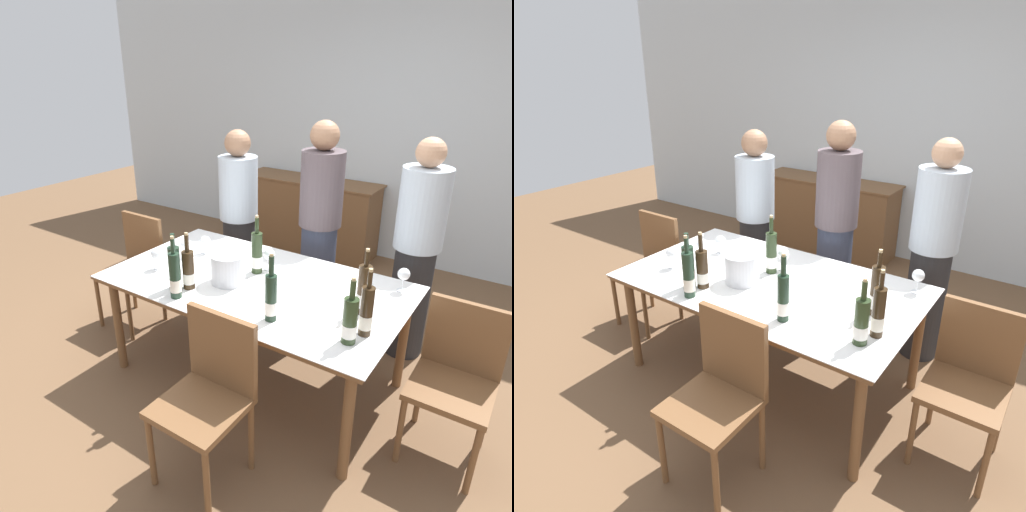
{
  "view_description": "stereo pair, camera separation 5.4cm",
  "coord_description": "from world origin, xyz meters",
  "views": [
    {
      "loc": [
        1.48,
        -2.19,
        2.08
      ],
      "look_at": [
        0.0,
        0.0,
        0.93
      ],
      "focal_mm": 32.0,
      "sensor_mm": 36.0,
      "label": 1
    },
    {
      "loc": [
        1.52,
        -2.16,
        2.08
      ],
      "look_at": [
        0.0,
        0.0,
        0.93
      ],
      "focal_mm": 32.0,
      "sensor_mm": 36.0,
      "label": 2
    }
  ],
  "objects": [
    {
      "name": "ground_plane",
      "position": [
        0.0,
        0.0,
        0.0
      ],
      "size": [
        12.0,
        12.0,
        0.0
      ],
      "primitive_type": "plane",
      "color": "brown"
    },
    {
      "name": "back_wall",
      "position": [
        0.0,
        2.61,
        1.4
      ],
      "size": [
        8.0,
        0.1,
        2.8
      ],
      "color": "silver",
      "rests_on": "ground_plane"
    },
    {
      "name": "chair_left_end",
      "position": [
        -1.26,
        0.08,
        0.53
      ],
      "size": [
        0.42,
        0.42,
        0.91
      ],
      "color": "brown",
      "rests_on": "ground_plane"
    },
    {
      "name": "person_guest_left",
      "position": [
        0.01,
        0.87,
        0.84
      ],
      "size": [
        0.33,
        0.33,
        1.68
      ],
      "color": "#383F56",
      "rests_on": "ground_plane"
    },
    {
      "name": "wine_glass_2",
      "position": [
        -0.64,
        0.04,
        0.84
      ],
      "size": [
        0.07,
        0.07,
        0.13
      ],
      "color": "white",
      "rests_on": "dining_table"
    },
    {
      "name": "wine_glass_0",
      "position": [
        -0.03,
        0.2,
        0.85
      ],
      "size": [
        0.08,
        0.08,
        0.15
      ],
      "color": "white",
      "rests_on": "dining_table"
    },
    {
      "name": "wine_glass_3",
      "position": [
        0.83,
        0.4,
        0.86
      ],
      "size": [
        0.08,
        0.08,
        0.15
      ],
      "color": "white",
      "rests_on": "dining_table"
    },
    {
      "name": "person_host",
      "position": [
        -0.74,
        0.84,
        0.78
      ],
      "size": [
        0.33,
        0.33,
        1.55
      ],
      "color": "#262628",
      "rests_on": "ground_plane"
    },
    {
      "name": "wine_bottle_6",
      "position": [
        -0.28,
        -0.44,
        0.88
      ],
      "size": [
        0.07,
        0.07,
        0.39
      ],
      "color": "#1E3323",
      "rests_on": "dining_table"
    },
    {
      "name": "wine_glass_4",
      "position": [
        -0.67,
        -0.22,
        0.85
      ],
      "size": [
        0.08,
        0.08,
        0.15
      ],
      "color": "white",
      "rests_on": "dining_table"
    },
    {
      "name": "wine_bottle_0",
      "position": [
        -0.07,
        0.12,
        0.88
      ],
      "size": [
        0.08,
        0.08,
        0.4
      ],
      "color": "#28381E",
      "rests_on": "dining_table"
    },
    {
      "name": "wine_bottle_3",
      "position": [
        0.72,
        0.01,
        0.88
      ],
      "size": [
        0.08,
        0.08,
        0.39
      ],
      "color": "#332314",
      "rests_on": "dining_table"
    },
    {
      "name": "wine_glass_1",
      "position": [
        -0.57,
        0.18,
        0.84
      ],
      "size": [
        0.08,
        0.08,
        0.13
      ],
      "color": "white",
      "rests_on": "dining_table"
    },
    {
      "name": "chair_near_front",
      "position": [
        0.24,
        -0.78,
        0.54
      ],
      "size": [
        0.42,
        0.42,
        0.92
      ],
      "color": "brown",
      "rests_on": "ground_plane"
    },
    {
      "name": "ice_bucket",
      "position": [
        -0.14,
        -0.11,
        0.85
      ],
      "size": [
        0.23,
        0.23,
        0.2
      ],
      "color": "silver",
      "rests_on": "dining_table"
    },
    {
      "name": "wine_bottle_7",
      "position": [
        0.81,
        -0.19,
        0.88
      ],
      "size": [
        0.07,
        0.07,
        0.38
      ],
      "color": "#332314",
      "rests_on": "dining_table"
    },
    {
      "name": "wine_bottle_5",
      "position": [
        -0.37,
        -0.36,
        0.88
      ],
      "size": [
        0.08,
        0.08,
        0.36
      ],
      "color": "#1E3323",
      "rests_on": "dining_table"
    },
    {
      "name": "wine_bottle_2",
      "position": [
        0.77,
        -0.31,
        0.87
      ],
      "size": [
        0.08,
        0.08,
        0.37
      ],
      "color": "#28381E",
      "rests_on": "dining_table"
    },
    {
      "name": "dining_table",
      "position": [
        0.0,
        0.0,
        0.69
      ],
      "size": [
        1.92,
        1.1,
        0.75
      ],
      "color": "brown",
      "rests_on": "ground_plane"
    },
    {
      "name": "sideboard_cabinet",
      "position": [
        -0.81,
        2.32,
        0.42
      ],
      "size": [
        1.58,
        0.46,
        0.83
      ],
      "color": "brown",
      "rests_on": "ground_plane"
    },
    {
      "name": "wine_bottle_1",
      "position": [
        0.33,
        -0.34,
        0.88
      ],
      "size": [
        0.07,
        0.07,
        0.4
      ],
      "color": "#1E3323",
      "rests_on": "dining_table"
    },
    {
      "name": "wine_bottle_4",
      "position": [
        -0.3,
        -0.31,
        0.87
      ],
      "size": [
        0.08,
        0.08,
        0.37
      ],
      "color": "#332314",
      "rests_on": "dining_table"
    },
    {
      "name": "person_guest_right",
      "position": [
        0.76,
        0.89,
        0.81
      ],
      "size": [
        0.33,
        0.33,
        1.62
      ],
      "color": "#262628",
      "rests_on": "ground_plane"
    },
    {
      "name": "chair_right_end",
      "position": [
        1.26,
        0.08,
        0.52
      ],
      "size": [
        0.42,
        0.42,
        0.89
      ],
      "color": "brown",
      "rests_on": "ground_plane"
    }
  ]
}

